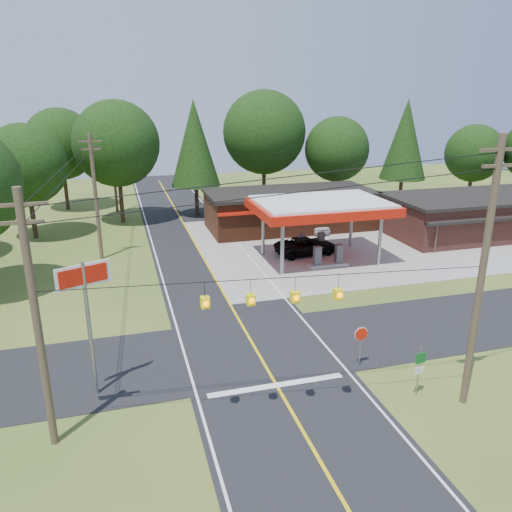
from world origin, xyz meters
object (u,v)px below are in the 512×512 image
object	(u,v)px
big_stop_sign	(86,299)
octagonal_stop_sign	(361,337)
suv_car	(307,246)
gas_canopy	(321,208)
sedan_car	(316,225)

from	to	relation	value
big_stop_sign	octagonal_stop_sign	distance (m)	12.91
suv_car	octagonal_stop_sign	xyz separation A→B (m)	(-4.00, -17.51, 0.83)
octagonal_stop_sign	suv_car	bearing A→B (deg)	77.13
suv_car	octagonal_stop_sign	size ratio (longest dim) A/B	2.49
gas_canopy	sedan_car	distance (m)	9.26
sedan_car	big_stop_sign	world-z (taller)	big_stop_sign
big_stop_sign	gas_canopy	bearing A→B (deg)	41.44
sedan_car	big_stop_sign	bearing A→B (deg)	-131.13
gas_canopy	octagonal_stop_sign	size ratio (longest dim) A/B	4.99
big_stop_sign	octagonal_stop_sign	world-z (taller)	big_stop_sign
sedan_car	gas_canopy	bearing A→B (deg)	-110.69
gas_canopy	sedan_car	world-z (taller)	gas_canopy
gas_canopy	octagonal_stop_sign	bearing A→B (deg)	-105.70
octagonal_stop_sign	big_stop_sign	bearing A→B (deg)	175.41
gas_canopy	big_stop_sign	world-z (taller)	big_stop_sign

